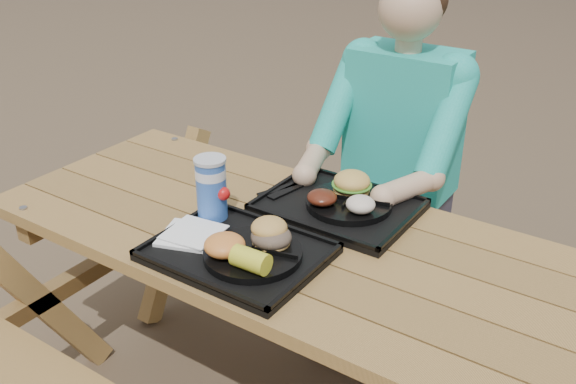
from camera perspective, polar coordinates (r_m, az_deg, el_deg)
The scene contains 17 objects.
picnic_table at distance 2.05m, azimuth 0.00°, elevation -12.68°, with size 1.80×1.49×0.75m, color #999999, non-canonical shape.
tray_near at distance 1.73m, azimuth -4.49°, elevation -5.44°, with size 0.45×0.35×0.02m, color black.
tray_far at distance 1.95m, azimuth 4.50°, elevation -1.37°, with size 0.45×0.35×0.02m, color black.
plate_near at distance 1.68m, azimuth -3.14°, elevation -5.52°, with size 0.26×0.26×0.02m, color black.
plate_far at distance 1.94m, azimuth 5.44°, elevation -0.97°, with size 0.26×0.26×0.02m, color black.
napkin_stack at distance 1.79m, azimuth -8.81°, elevation -3.71°, with size 0.15×0.15×0.02m, color white.
soda_cup at distance 1.85m, azimuth -6.82°, elevation 0.20°, with size 0.09×0.09×0.18m, color #1545A4.
condiment_bbq at distance 1.79m, azimuth -1.84°, elevation -3.14°, with size 0.05×0.05×0.03m, color black.
condiment_mustard at distance 1.77m, azimuth -0.90°, elevation -3.58°, with size 0.04×0.04×0.03m, color gold.
sandwich at distance 1.68m, azimuth -1.51°, elevation -3.08°, with size 0.10×0.10×0.11m, color gold, non-canonical shape.
mac_cheese at distance 1.66m, azimuth -5.66°, elevation -4.72°, with size 0.11×0.11×0.05m, color #EA913D.
corn_cob at distance 1.59m, azimuth -3.33°, elevation -6.04°, with size 0.10×0.10×0.06m, color yellow, non-canonical shape.
cutlery_far at distance 2.02m, azimuth 0.18°, elevation 0.26°, with size 0.03×0.18×0.01m, color black.
burger at distance 1.96m, azimuth 5.72°, elevation 1.36°, with size 0.11×0.11×0.10m, color gold, non-canonical shape.
baked_beans at distance 1.90m, azimuth 3.04°, elevation -0.49°, with size 0.09×0.09×0.04m, color #531E10.
potato_salad at distance 1.86m, azimuth 6.47°, elevation -1.09°, with size 0.09×0.09×0.05m, color silver.
diner at distance 2.41m, azimuth 9.65°, elevation 0.91°, with size 0.48×0.84×1.28m, color #1CA5C7, non-canonical shape.
Camera 1 is at (0.88, -1.31, 1.68)m, focal length 40.00 mm.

